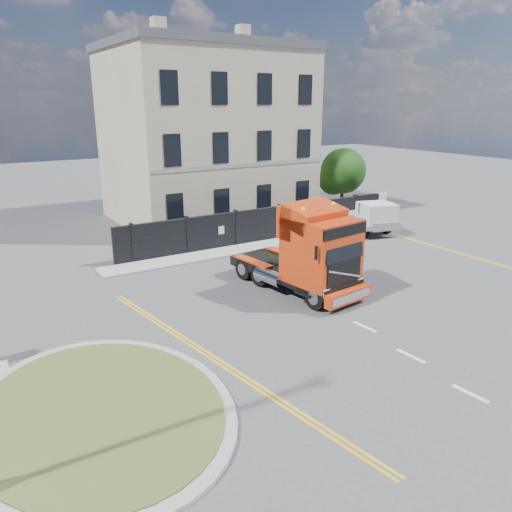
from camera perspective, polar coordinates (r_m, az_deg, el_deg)
ground at (r=19.27m, az=0.71°, el=-6.88°), size 120.00×120.00×0.00m
traffic_island at (r=14.34m, az=-17.38°, el=-16.51°), size 6.80×6.80×0.17m
hoarding_fence at (r=29.52m, az=1.99°, el=3.74°), size 18.80×0.25×2.00m
georgian_building at (r=34.99m, az=-5.78°, el=13.68°), size 12.30×10.30×12.80m
tree at (r=36.30m, az=9.67°, el=9.32°), size 3.20×3.20×4.80m
pavement_far at (r=28.74m, az=2.06°, el=1.42°), size 20.00×1.60×0.12m
truck at (r=21.04m, az=6.24°, el=0.11°), size 3.17×6.65×3.84m
flatbed_pickup at (r=31.69m, az=12.82°, el=4.42°), size 3.20×5.26×2.02m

